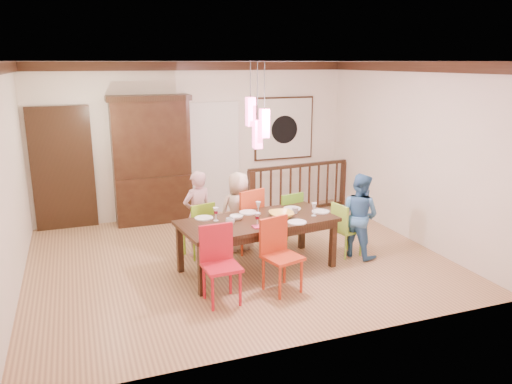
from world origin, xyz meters
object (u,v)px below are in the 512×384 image
object	(u,v)px
person_end_right	(359,215)
dining_table	(257,225)
chair_end_right	(347,225)
balustrade	(300,187)
china_hutch	(152,160)
chair_far_left	(198,225)
person_far_mid	(239,212)
person_far_left	(198,214)

from	to	relation	value
person_end_right	dining_table	bearing A→B (deg)	61.93
chair_end_right	balustrade	bearing A→B (deg)	-17.50
balustrade	person_end_right	distance (m)	2.46
china_hutch	person_end_right	bearing A→B (deg)	-46.45
dining_table	chair_end_right	bearing A→B (deg)	-4.96
china_hutch	dining_table	bearing A→B (deg)	-69.48
chair_far_left	china_hutch	distance (m)	2.10
chair_end_right	balustrade	world-z (taller)	balustrade
dining_table	china_hutch	xyz separation A→B (m)	(-1.03, 2.76, 0.50)
dining_table	person_far_mid	size ratio (longest dim) A/B	1.83
dining_table	chair_far_left	xyz separation A→B (m)	(-0.67, 0.80, -0.17)
person_end_right	chair_far_left	bearing A→B (deg)	43.36
chair_end_right	person_end_right	bearing A→B (deg)	-136.57
china_hutch	balustrade	xyz separation A→B (m)	(2.82, -0.35, -0.67)
person_far_left	balustrade	bearing A→B (deg)	-165.16
person_far_mid	person_end_right	xyz separation A→B (m)	(1.63, -0.87, 0.02)
person_end_right	china_hutch	bearing A→B (deg)	16.95
balustrade	china_hutch	bearing A→B (deg)	167.15
balustrade	person_far_left	size ratio (longest dim) A/B	1.71
dining_table	person_far_mid	xyz separation A→B (m)	(-0.01, 0.83, -0.04)
chair_end_right	person_end_right	distance (m)	0.24
dining_table	china_hutch	bearing A→B (deg)	103.35
person_far_mid	person_end_right	size ratio (longest dim) A/B	0.97
chair_far_left	person_far_left	distance (m)	0.17
chair_end_right	person_far_left	bearing A→B (deg)	59.67
dining_table	person_end_right	size ratio (longest dim) A/B	1.77
chair_end_right	person_far_left	xyz separation A→B (m)	(-2.15, 0.78, 0.19)
person_far_mid	person_far_left	bearing A→B (deg)	-1.13
dining_table	person_end_right	world-z (taller)	person_end_right
chair_far_left	person_end_right	bearing A→B (deg)	144.90
dining_table	chair_far_left	distance (m)	1.05
china_hutch	person_end_right	size ratio (longest dim) A/B	1.80
dining_table	chair_far_left	world-z (taller)	chair_far_left
chair_far_left	chair_end_right	xyz separation A→B (m)	(2.16, -0.74, -0.02)
china_hutch	person_far_left	bearing A→B (deg)	-79.00
dining_table	chair_far_left	bearing A→B (deg)	122.90
person_far_left	person_end_right	world-z (taller)	person_far_left
china_hutch	person_far_left	distance (m)	2.02
dining_table	chair_far_left	size ratio (longest dim) A/B	2.65
person_far_mid	dining_table	bearing A→B (deg)	90.16
dining_table	person_far_left	bearing A→B (deg)	120.99
dining_table	person_far_left	xyz separation A→B (m)	(-0.66, 0.84, -0.01)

